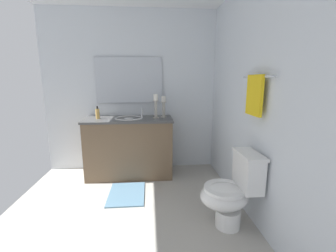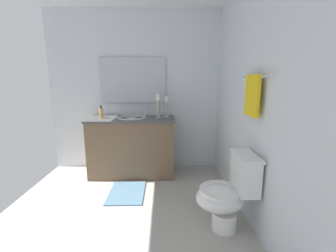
# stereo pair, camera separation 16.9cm
# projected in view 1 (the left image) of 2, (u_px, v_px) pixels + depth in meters

# --- Properties ---
(floor) EXTENTS (2.90, 2.64, 0.02)m
(floor) POSITION_uv_depth(u_px,v_px,m) (125.00, 219.00, 2.34)
(floor) COLOR #B2ADA3
(floor) RESTS_ON ground
(wall_back) EXTENTS (2.90, 0.04, 2.45)m
(wall_back) POSITION_uv_depth(u_px,v_px,m) (257.00, 99.00, 2.19)
(wall_back) COLOR silver
(wall_back) RESTS_ON ground
(wall_left) EXTENTS (0.04, 2.64, 2.45)m
(wall_left) POSITION_uv_depth(u_px,v_px,m) (132.00, 92.00, 3.50)
(wall_left) COLOR silver
(wall_left) RESTS_ON ground
(vanity_cabinet) EXTENTS (0.58, 1.27, 0.87)m
(vanity_cabinet) POSITION_uv_depth(u_px,v_px,m) (130.00, 147.00, 3.34)
(vanity_cabinet) COLOR brown
(vanity_cabinet) RESTS_ON ground
(sink_basin) EXTENTS (0.40, 0.40, 0.24)m
(sink_basin) POSITION_uv_depth(u_px,v_px,m) (129.00, 121.00, 3.27)
(sink_basin) COLOR white
(sink_basin) RESTS_ON vanity_cabinet
(mirror) EXTENTS (0.02, 1.00, 0.68)m
(mirror) POSITION_uv_depth(u_px,v_px,m) (129.00, 80.00, 3.42)
(mirror) COLOR silver
(candle_holder_tall) EXTENTS (0.09, 0.09, 0.31)m
(candle_holder_tall) POSITION_uv_depth(u_px,v_px,m) (164.00, 106.00, 3.33)
(candle_holder_tall) COLOR #B7B2A5
(candle_holder_tall) RESTS_ON vanity_cabinet
(candle_holder_short) EXTENTS (0.09, 0.09, 0.35)m
(candle_holder_short) POSITION_uv_depth(u_px,v_px,m) (156.00, 105.00, 3.25)
(candle_holder_short) COLOR #B7B2A5
(candle_holder_short) RESTS_ON vanity_cabinet
(soap_bottle) EXTENTS (0.06, 0.06, 0.18)m
(soap_bottle) POSITION_uv_depth(u_px,v_px,m) (98.00, 113.00, 3.22)
(soap_bottle) COLOR #E5B259
(soap_bottle) RESTS_ON vanity_cabinet
(toilet) EXTENTS (0.39, 0.54, 0.75)m
(toilet) POSITION_uv_depth(u_px,v_px,m) (231.00, 192.00, 2.14)
(toilet) COLOR white
(toilet) RESTS_ON ground
(towel_bar) EXTENTS (0.60, 0.02, 0.02)m
(towel_bar) POSITION_uv_depth(u_px,v_px,m) (258.00, 77.00, 2.04)
(towel_bar) COLOR silver
(towel_near_vanity) EXTENTS (0.28, 0.03, 0.37)m
(towel_near_vanity) POSITION_uv_depth(u_px,v_px,m) (254.00, 95.00, 2.07)
(towel_near_vanity) COLOR yellow
(towel_near_vanity) RESTS_ON towel_bar
(bath_mat) EXTENTS (0.60, 0.44, 0.02)m
(bath_mat) POSITION_uv_depth(u_px,v_px,m) (127.00, 194.00, 2.82)
(bath_mat) COLOR slate
(bath_mat) RESTS_ON ground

